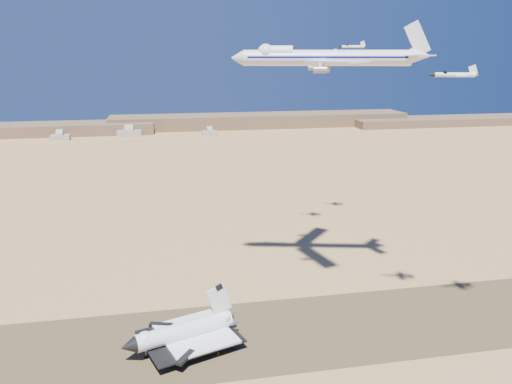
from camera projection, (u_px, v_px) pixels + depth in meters
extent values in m
plane|color=tan|center=(230.00, 338.00, 180.11)|extent=(1200.00, 1200.00, 0.00)
cube|color=brown|center=(230.00, 338.00, 180.10)|extent=(600.00, 50.00, 0.06)
cube|color=brown|center=(1.00, 130.00, 630.81)|extent=(380.00, 60.00, 14.00)
cube|color=brown|center=(261.00, 120.00, 710.94)|extent=(420.00, 60.00, 18.00)
cube|color=brown|center=(451.00, 121.00, 734.28)|extent=(300.00, 60.00, 11.00)
cube|color=#A49F91|center=(60.00, 138.00, 598.97)|extent=(22.00, 14.00, 6.50)
cube|color=#A49F91|center=(129.00, 133.00, 627.57)|extent=(30.00, 15.00, 7.50)
cube|color=#A49F91|center=(209.00, 133.00, 636.51)|extent=(19.00, 12.50, 5.50)
cylinder|color=white|center=(184.00, 331.00, 172.87)|extent=(34.04, 16.72, 5.94)
cone|color=black|center=(129.00, 346.00, 163.57)|extent=(6.36, 6.90, 5.65)
sphere|color=white|center=(145.00, 339.00, 166.00)|extent=(5.52, 5.52, 5.52)
cube|color=white|center=(195.00, 334.00, 175.56)|extent=(30.40, 31.71, 0.96)
cube|color=black|center=(190.00, 336.00, 174.66)|extent=(38.42, 34.48, 0.53)
cube|color=white|center=(219.00, 300.00, 177.31)|extent=(9.54, 3.92, 12.23)
cylinder|color=gray|center=(146.00, 354.00, 167.47)|extent=(0.38, 0.38, 3.40)
cylinder|color=black|center=(146.00, 357.00, 167.76)|extent=(1.26, 0.83, 1.17)
cylinder|color=gray|center=(207.00, 345.00, 172.73)|extent=(0.38, 0.38, 3.40)
cylinder|color=black|center=(207.00, 348.00, 173.03)|extent=(1.26, 0.83, 1.17)
cylinder|color=gray|center=(195.00, 331.00, 181.60)|extent=(0.38, 0.38, 3.40)
cylinder|color=black|center=(195.00, 333.00, 181.90)|extent=(1.26, 0.83, 1.17)
cylinder|color=white|center=(327.00, 58.00, 195.22)|extent=(64.83, 21.01, 6.13)
cone|color=white|center=(238.00, 58.00, 196.69)|extent=(6.08, 7.07, 6.13)
sphere|color=white|center=(266.00, 52.00, 195.65)|extent=(6.33, 6.33, 6.33)
cube|color=white|center=(336.00, 61.00, 180.67)|extent=(15.62, 30.00, 0.67)
cube|color=white|center=(328.00, 61.00, 210.22)|extent=(25.47, 27.28, 0.67)
cube|color=white|center=(420.00, 55.00, 187.52)|extent=(8.07, 11.61, 0.48)
cube|color=white|center=(412.00, 55.00, 199.52)|extent=(11.07, 11.29, 0.48)
cube|color=white|center=(417.00, 39.00, 191.87)|extent=(10.79, 3.17, 13.70)
cylinder|color=gray|center=(323.00, 69.00, 188.06)|extent=(5.24, 3.53, 2.49)
cylinder|color=gray|center=(320.00, 70.00, 179.83)|extent=(5.24, 3.53, 2.49)
cylinder|color=gray|center=(320.00, 68.00, 204.68)|extent=(5.24, 3.53, 2.49)
cylinder|color=gray|center=(314.00, 67.00, 213.07)|extent=(5.24, 3.53, 2.49)
imported|color=orange|center=(197.00, 356.00, 167.90)|extent=(0.43, 0.65, 1.76)
imported|color=orange|center=(203.00, 351.00, 170.36)|extent=(0.80, 0.94, 1.68)
imported|color=orange|center=(218.00, 354.00, 168.57)|extent=(1.12, 1.10, 1.77)
cylinder|color=white|center=(455.00, 75.00, 161.98)|extent=(12.57, 5.16, 1.48)
cone|color=black|center=(431.00, 75.00, 162.78)|extent=(3.04, 2.13, 1.38)
sphere|color=black|center=(445.00, 73.00, 162.17)|extent=(1.48, 1.48, 1.48)
cube|color=white|center=(458.00, 75.00, 161.92)|extent=(6.04, 9.18, 0.26)
cube|color=white|center=(472.00, 75.00, 161.42)|extent=(3.79, 5.74, 0.21)
cube|color=white|center=(473.00, 70.00, 161.00)|extent=(3.14, 1.20, 3.58)
cylinder|color=white|center=(325.00, 55.00, 246.93)|extent=(11.51, 4.20, 1.35)
cone|color=black|center=(311.00, 55.00, 247.37)|extent=(2.73, 1.84, 1.25)
sphere|color=black|center=(319.00, 54.00, 246.99)|extent=(1.35, 1.35, 1.35)
cube|color=white|center=(327.00, 55.00, 246.93)|extent=(5.19, 8.29, 0.24)
cube|color=white|center=(334.00, 55.00, 246.64)|extent=(3.26, 5.19, 0.19)
cube|color=white|center=(335.00, 52.00, 246.27)|extent=(2.88, 0.96, 3.25)
cylinder|color=white|center=(353.00, 47.00, 265.88)|extent=(11.71, 4.61, 1.38)
cone|color=black|center=(340.00, 47.00, 266.52)|extent=(2.81, 1.94, 1.28)
sphere|color=black|center=(347.00, 46.00, 266.02)|extent=(1.38, 1.38, 1.38)
cube|color=white|center=(355.00, 47.00, 265.85)|extent=(5.50, 8.51, 0.25)
cube|color=white|center=(362.00, 47.00, 265.44)|extent=(3.45, 5.32, 0.20)
cube|color=white|center=(363.00, 44.00, 265.06)|extent=(2.92, 1.07, 3.32)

